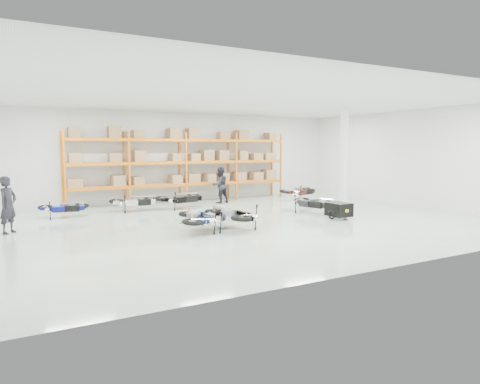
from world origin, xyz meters
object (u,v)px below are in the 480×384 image
trailer (339,210)px  moto_back_a (63,205)px  moto_silver_left (212,216)px  moto_touring_right (313,200)px  moto_back_b (134,199)px  person_back (220,185)px  person_left (8,205)px  moto_back_c (181,196)px  moto_back_d (300,189)px  moto_black_far_left (233,211)px  moto_blue_centre (197,215)px

trailer → moto_back_a: moto_back_a is taller
moto_silver_left → moto_touring_right: moto_touring_right is taller
moto_touring_right → moto_back_a: moto_touring_right is taller
moto_back_b → person_back: bearing=-77.1°
person_back → moto_touring_right: bearing=102.6°
moto_silver_left → person_left: (-5.95, 2.70, 0.43)m
moto_back_a → moto_back_b: 2.91m
moto_back_b → moto_back_c: (2.06, -0.15, 0.04)m
moto_back_d → moto_back_a: bearing=78.7°
moto_silver_left → moto_black_far_left: size_ratio=0.81×
moto_back_a → moto_back_c: (4.96, 0.14, 0.09)m
moto_back_b → moto_back_d: 8.69m
trailer → person_back: person_back is taller
moto_silver_left → person_back: bearing=-75.7°
moto_back_c → person_left: (-6.87, -2.64, 0.34)m
moto_back_b → person_left: 5.57m
moto_blue_centre → moto_back_b: (-0.59, 5.53, -0.03)m
moto_black_far_left → moto_blue_centre: bearing=-11.3°
moto_touring_right → moto_back_b: moto_touring_right is taller
moto_black_far_left → person_left: bearing=-29.3°
moto_blue_centre → moto_black_far_left: moto_black_far_left is taller
moto_silver_left → moto_touring_right: bearing=-123.4°
moto_black_far_left → moto_back_c: moto_black_far_left is taller
moto_silver_left → person_back: person_back is taller
trailer → moto_back_d: size_ratio=0.78×
moto_blue_centre → moto_black_far_left: (1.27, -0.12, 0.04)m
moto_back_a → moto_back_d: bearing=-80.1°
moto_back_b → person_back: (4.48, 0.75, 0.35)m
moto_black_far_left → moto_back_a: (-4.76, 5.35, -0.11)m
moto_touring_right → moto_back_b: bearing=133.6°
moto_black_far_left → person_left: person_left is taller
moto_touring_right → moto_back_c: moto_back_c is taller
moto_back_a → person_back: person_back is taller
moto_touring_right → moto_back_c: (-4.36, 4.00, 0.02)m
moto_back_a → moto_back_d: size_ratio=0.85×
moto_silver_left → moto_back_b: moto_back_b is taller
moto_back_d → person_back: person_back is taller
moto_back_c → moto_blue_centre: bearing=159.6°
moto_blue_centre → moto_back_a: moto_blue_centre is taller
moto_back_d → person_left: 13.75m
moto_silver_left → moto_back_a: 6.58m
moto_silver_left → moto_back_c: moto_back_c is taller
trailer → person_left: 11.62m
trailer → moto_silver_left: bearing=176.4°
moto_black_far_left → moto_back_d: moto_black_far_left is taller
moto_blue_centre → person_left: bearing=-10.2°
person_back → moto_back_a: bearing=-1.0°
moto_back_d → person_back: size_ratio=1.07×
moto_back_a → moto_black_far_left: bearing=-129.2°
moto_blue_centre → trailer: moto_blue_centre is taller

